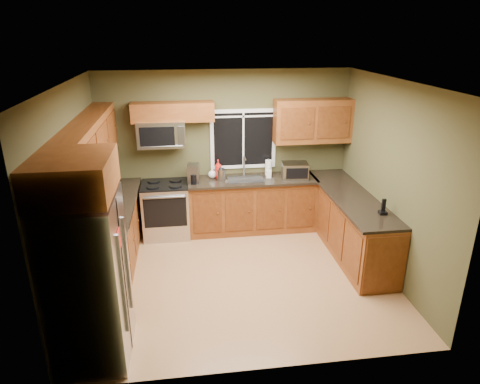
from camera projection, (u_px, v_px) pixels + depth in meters
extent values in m
plane|color=#A67449|center=(240.00, 276.00, 6.11)|extent=(4.20, 4.20, 0.00)
plane|color=white|center=(240.00, 82.00, 5.14)|extent=(4.20, 4.20, 0.00)
plane|color=#474527|center=(226.00, 151.00, 7.29)|extent=(4.20, 0.00, 4.20)
plane|color=#474527|center=(266.00, 255.00, 3.96)|extent=(4.20, 0.00, 4.20)
plane|color=#474527|center=(74.00, 195.00, 5.36)|extent=(0.00, 3.60, 3.60)
plane|color=#474527|center=(391.00, 180.00, 5.89)|extent=(0.00, 3.60, 3.60)
cube|color=white|center=(243.00, 139.00, 7.24)|extent=(1.12, 0.03, 1.02)
cube|color=black|center=(243.00, 139.00, 7.23)|extent=(1.00, 0.01, 0.90)
cube|color=white|center=(243.00, 139.00, 7.22)|extent=(0.03, 0.01, 0.90)
cube|color=white|center=(243.00, 116.00, 7.08)|extent=(1.00, 0.01, 0.03)
cube|color=brown|center=(112.00, 240.00, 6.16)|extent=(0.60, 2.65, 0.90)
cube|color=black|center=(110.00, 210.00, 5.99)|extent=(0.65, 2.65, 0.04)
cube|color=brown|center=(252.00, 205.00, 7.38)|extent=(2.17, 0.60, 0.90)
cube|color=black|center=(252.00, 180.00, 7.19)|extent=(2.17, 0.65, 0.04)
cube|color=brown|center=(349.00, 224.00, 6.68)|extent=(0.60, 2.50, 0.90)
cube|color=#612E11|center=(385.00, 265.00, 5.51)|extent=(0.56, 0.02, 0.82)
cube|color=black|center=(350.00, 196.00, 6.51)|extent=(0.65, 2.50, 0.04)
cube|color=brown|center=(90.00, 146.00, 5.63)|extent=(0.33, 2.65, 0.72)
cube|color=brown|center=(173.00, 112.00, 6.77)|extent=(1.30, 0.33, 0.30)
cube|color=brown|center=(313.00, 121.00, 7.13)|extent=(1.30, 0.33, 0.72)
cube|color=brown|center=(73.00, 176.00, 3.96)|extent=(0.72, 0.90, 0.38)
cube|color=#B7B7BC|center=(88.00, 281.00, 4.36)|extent=(0.72, 0.90, 1.80)
cube|color=slate|center=(123.00, 285.00, 4.21)|extent=(0.03, 0.04, 1.10)
cube|color=slate|center=(127.00, 264.00, 4.58)|extent=(0.03, 0.04, 1.10)
cube|color=black|center=(125.00, 278.00, 4.41)|extent=(0.01, 0.02, 1.78)
cube|color=red|center=(119.00, 239.00, 4.14)|extent=(0.01, 0.14, 0.20)
cube|color=#B7B7BC|center=(166.00, 210.00, 7.18)|extent=(0.76, 0.65, 0.90)
cube|color=black|center=(164.00, 185.00, 7.01)|extent=(0.76, 0.64, 0.03)
cube|color=black|center=(165.00, 213.00, 6.84)|extent=(0.68, 0.02, 0.50)
cylinder|color=slate|center=(164.00, 197.00, 6.72)|extent=(0.64, 0.04, 0.04)
cylinder|color=black|center=(153.00, 187.00, 6.85)|extent=(0.20, 0.20, 0.01)
cylinder|color=black|center=(175.00, 186.00, 6.90)|extent=(0.20, 0.20, 0.01)
cylinder|color=black|center=(154.00, 181.00, 7.11)|extent=(0.20, 0.20, 0.01)
cylinder|color=black|center=(175.00, 180.00, 7.16)|extent=(0.20, 0.20, 0.01)
cube|color=#B7B7BC|center=(161.00, 134.00, 6.84)|extent=(0.76, 0.38, 0.42)
cube|color=black|center=(157.00, 137.00, 6.65)|extent=(0.54, 0.01, 0.30)
cube|color=slate|center=(181.00, 136.00, 6.70)|extent=(0.10, 0.01, 0.30)
cylinder|color=slate|center=(162.00, 147.00, 6.71)|extent=(0.66, 0.02, 0.02)
cube|color=slate|center=(246.00, 179.00, 7.18)|extent=(0.60, 0.42, 0.02)
cylinder|color=#B7B7BC|center=(244.00, 166.00, 7.30)|extent=(0.03, 0.03, 0.34)
cylinder|color=#B7B7BC|center=(245.00, 158.00, 7.17)|extent=(0.03, 0.18, 0.03)
cube|color=#B7B7BC|center=(295.00, 170.00, 7.18)|extent=(0.46, 0.36, 0.27)
cube|color=black|center=(297.00, 174.00, 7.02)|extent=(0.36, 0.05, 0.18)
cube|color=slate|center=(193.00, 173.00, 6.98)|extent=(0.21, 0.24, 0.31)
cylinder|color=black|center=(194.00, 179.00, 6.93)|extent=(0.12, 0.12, 0.16)
cylinder|color=#B7B7BC|center=(221.00, 175.00, 7.07)|extent=(0.14, 0.14, 0.20)
cone|color=black|center=(221.00, 168.00, 7.03)|extent=(0.09, 0.09, 0.05)
cylinder|color=white|center=(268.00, 168.00, 7.33)|extent=(0.13, 0.13, 0.26)
cylinder|color=slate|center=(269.00, 160.00, 7.28)|extent=(0.02, 0.02, 0.04)
imported|color=red|center=(218.00, 169.00, 7.17)|extent=(0.14, 0.14, 0.32)
imported|color=white|center=(269.00, 172.00, 7.21)|extent=(0.10, 0.11, 0.19)
imported|color=white|center=(212.00, 173.00, 7.20)|extent=(0.15, 0.15, 0.18)
cube|color=black|center=(383.00, 213.00, 5.82)|extent=(0.11, 0.11, 0.04)
cube|color=black|center=(384.00, 205.00, 5.78)|extent=(0.05, 0.04, 0.18)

